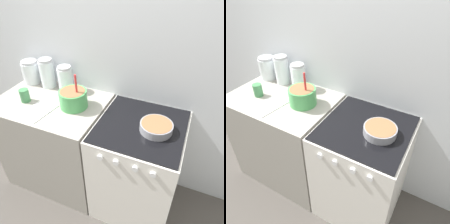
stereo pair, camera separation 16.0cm
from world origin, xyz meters
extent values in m
plane|color=#4C4742|center=(0.00, 0.00, 0.00)|extent=(12.00, 12.00, 0.00)
cube|color=silver|center=(0.00, 0.66, 1.20)|extent=(4.81, 0.05, 2.40)
cube|color=#9E998E|center=(-0.45, 0.32, 0.46)|extent=(0.91, 0.64, 0.92)
cube|color=white|center=(0.33, 0.32, 0.45)|extent=(0.64, 0.64, 0.91)
cube|color=black|center=(0.33, 0.32, 0.91)|extent=(0.61, 0.61, 0.01)
cylinder|color=white|center=(0.16, -0.01, 0.84)|extent=(0.04, 0.02, 0.04)
cylinder|color=white|center=(0.27, -0.01, 0.84)|extent=(0.04, 0.02, 0.04)
cylinder|color=white|center=(0.40, -0.01, 0.84)|extent=(0.04, 0.02, 0.04)
cylinder|color=white|center=(0.51, -0.01, 0.84)|extent=(0.04, 0.02, 0.04)
cylinder|color=#4CA559|center=(-0.23, 0.34, 0.99)|extent=(0.22, 0.22, 0.14)
cylinder|color=#8C603D|center=(-0.23, 0.34, 1.02)|extent=(0.19, 0.19, 0.08)
cylinder|color=red|center=(-0.19, 0.34, 1.07)|extent=(0.02, 0.02, 0.26)
cylinder|color=gray|center=(0.44, 0.30, 0.95)|extent=(0.23, 0.23, 0.06)
cylinder|color=#8C603D|center=(0.44, 0.30, 0.95)|extent=(0.21, 0.21, 0.05)
cylinder|color=silver|center=(-0.80, 0.54, 1.01)|extent=(0.16, 0.16, 0.19)
cylinder|color=white|center=(-0.80, 0.54, 0.98)|extent=(0.14, 0.14, 0.12)
cylinder|color=#B2B2B7|center=(-0.80, 0.54, 1.12)|extent=(0.14, 0.14, 0.02)
cylinder|color=silver|center=(-0.61, 0.54, 1.04)|extent=(0.13, 0.13, 0.24)
cylinder|color=olive|center=(-0.61, 0.54, 0.99)|extent=(0.12, 0.12, 0.14)
cylinder|color=#B2B2B7|center=(-0.61, 0.54, 1.17)|extent=(0.12, 0.12, 0.02)
cylinder|color=silver|center=(-0.43, 0.54, 1.02)|extent=(0.13, 0.13, 0.20)
cylinder|color=red|center=(-0.43, 0.54, 0.98)|extent=(0.11, 0.11, 0.12)
cylinder|color=#B2B2B7|center=(-0.43, 0.54, 1.13)|extent=(0.12, 0.12, 0.02)
cylinder|color=#3F7F4C|center=(-0.64, 0.25, 0.97)|extent=(0.07, 0.07, 0.11)
cube|color=white|center=(-0.45, 0.18, 0.92)|extent=(0.22, 0.30, 0.01)
camera|label=1|loc=(0.60, -0.87, 1.91)|focal=35.00mm
camera|label=2|loc=(0.75, -0.80, 1.91)|focal=35.00mm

